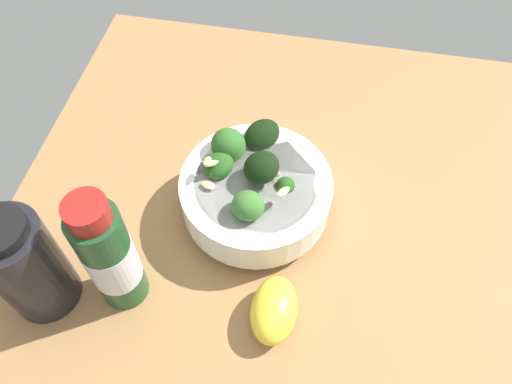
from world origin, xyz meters
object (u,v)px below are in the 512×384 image
(bowl_of_broccoli, at_px, (255,188))
(bottle_short, at_px, (26,265))
(lemon_wedge, at_px, (274,310))
(bottle_tall, at_px, (110,256))

(bowl_of_broccoli, distance_m, bottle_short, 0.27)
(lemon_wedge, distance_m, bottle_tall, 0.18)
(bottle_tall, bearing_deg, lemon_wedge, 179.45)
(bowl_of_broccoli, xyz_separation_m, bottle_short, (0.21, 0.16, 0.03))
(bottle_tall, bearing_deg, bottle_short, 14.15)
(lemon_wedge, bearing_deg, bottle_tall, -0.55)
(bowl_of_broccoli, distance_m, lemon_wedge, 0.15)
(lemon_wedge, bearing_deg, bottle_short, 4.42)
(bottle_tall, xyz_separation_m, bottle_short, (0.09, 0.02, -0.01))
(bottle_tall, height_order, bottle_short, bottle_tall)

